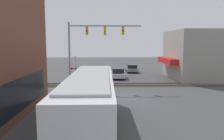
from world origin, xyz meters
name	(u,v)px	position (x,y,z in m)	size (l,w,h in m)	color
ground_plane	(126,97)	(0.00, 0.00, 0.00)	(120.00, 120.00, 0.00)	#424244
shop_building	(196,55)	(10.87, -11.02, 3.42)	(9.51, 8.30, 6.86)	gray
city_bus	(91,99)	(-7.62, 2.80, 1.79)	(11.80, 2.59, 3.23)	silver
traffic_signal_gantry	(91,39)	(4.42, 3.59, 5.50)	(0.42, 8.11, 7.39)	gray
crossing_signal	(76,68)	(3.78, 5.26, 2.30)	(1.41, 1.18, 3.81)	gray
rail_track_near	(122,85)	(6.00, 0.00, 0.03)	(2.60, 60.00, 0.15)	#332D28
parked_car_silver	(118,73)	(11.41, 0.20, 0.70)	(4.88, 1.82, 1.51)	#B7B7BC
parked_car_grey	(131,68)	(18.10, -2.60, 0.64)	(4.40, 1.82, 1.37)	slate
pedestrian_at_crossing	(74,81)	(3.98, 5.49, 0.86)	(0.34, 0.34, 1.69)	#473828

